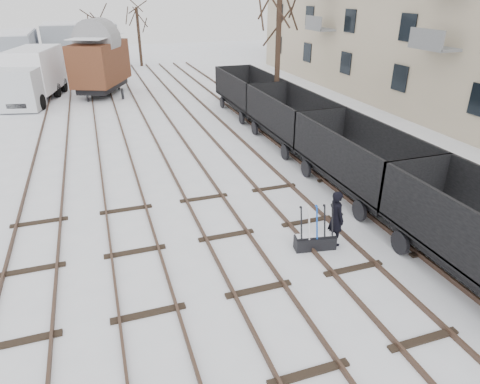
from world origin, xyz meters
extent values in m
plane|color=white|center=(0.00, 0.00, 0.00)|extent=(120.00, 120.00, 0.00)
cube|color=black|center=(-6.72, 14.00, 0.07)|extent=(0.07, 52.00, 0.15)
cube|color=black|center=(-5.28, 14.00, 0.07)|extent=(0.07, 52.00, 0.15)
cube|color=black|center=(-6.00, 2.00, 0.03)|extent=(1.90, 0.20, 0.08)
cube|color=black|center=(-3.72, 14.00, 0.07)|extent=(0.07, 52.00, 0.15)
cube|color=black|center=(-2.28, 14.00, 0.07)|extent=(0.07, 52.00, 0.15)
cube|color=black|center=(-3.00, 2.00, 0.03)|extent=(1.90, 0.20, 0.08)
cube|color=black|center=(-0.72, 14.00, 0.07)|extent=(0.07, 52.00, 0.15)
cube|color=black|center=(0.72, 14.00, 0.07)|extent=(0.07, 52.00, 0.15)
cube|color=black|center=(0.00, 2.00, 0.03)|extent=(1.90, 0.20, 0.08)
cube|color=black|center=(2.28, 14.00, 0.07)|extent=(0.07, 52.00, 0.15)
cube|color=black|center=(3.72, 14.00, 0.07)|extent=(0.07, 52.00, 0.15)
cube|color=black|center=(3.00, 2.00, 0.03)|extent=(1.90, 0.20, 0.08)
cube|color=black|center=(5.28, 14.00, 0.07)|extent=(0.07, 52.00, 0.15)
cube|color=black|center=(6.72, 14.00, 0.07)|extent=(0.07, 52.00, 0.15)
cube|color=black|center=(6.00, 2.00, 0.03)|extent=(1.90, 0.20, 0.08)
cube|color=gray|center=(-4.00, 40.00, 2.20)|extent=(7.00, 6.00, 4.40)
cube|color=silver|center=(-4.00, 40.00, 4.45)|extent=(6.86, 5.88, 0.10)
cube|color=black|center=(2.45, 1.38, 0.22)|extent=(1.35, 0.63, 0.44)
cube|color=black|center=(2.45, 1.38, 0.46)|extent=(1.33, 0.51, 0.06)
cube|color=silver|center=(2.45, 1.38, 0.50)|extent=(1.28, 0.46, 0.03)
cylinder|color=black|center=(1.95, 1.46, 0.95)|extent=(0.10, 0.32, 1.08)
cylinder|color=silver|center=(2.20, 1.42, 0.95)|extent=(0.10, 0.32, 1.08)
cylinder|color=#0D41AC|center=(2.45, 1.38, 0.95)|extent=(0.10, 0.32, 1.08)
cylinder|color=black|center=(2.69, 1.34, 0.95)|extent=(0.10, 0.32, 1.08)
cylinder|color=black|center=(2.94, 1.30, 0.95)|extent=(0.10, 0.32, 1.08)
imported|color=black|center=(3.20, 1.48, 0.93)|extent=(0.45, 0.68, 1.85)
cube|color=black|center=(4.76, -1.78, 1.78)|extent=(0.11, 6.49, 1.73)
cylinder|color=black|center=(7.19, 0.29, 0.38)|extent=(0.13, 0.76, 0.76)
cube|color=black|center=(6.00, 4.62, 0.70)|extent=(2.08, 5.71, 0.43)
cube|color=black|center=(6.00, 4.62, 0.92)|extent=(2.60, 6.49, 0.13)
cube|color=black|center=(4.76, 4.62, 1.78)|extent=(0.11, 6.49, 1.73)
cube|color=black|center=(7.24, 4.62, 1.78)|extent=(0.11, 6.49, 1.73)
cube|color=silver|center=(6.00, 4.62, 1.03)|extent=(2.34, 6.23, 0.06)
cylinder|color=black|center=(4.81, 2.54, 0.38)|extent=(0.13, 0.76, 0.76)
cylinder|color=black|center=(7.19, 6.69, 0.38)|extent=(0.13, 0.76, 0.76)
cube|color=black|center=(6.00, 11.02, 0.70)|extent=(2.08, 5.71, 0.43)
cube|color=black|center=(6.00, 11.02, 0.92)|extent=(2.60, 6.49, 0.13)
cube|color=black|center=(4.76, 11.02, 1.78)|extent=(0.11, 6.49, 1.73)
cube|color=black|center=(7.24, 11.02, 1.78)|extent=(0.11, 6.49, 1.73)
cube|color=silver|center=(6.00, 11.02, 1.03)|extent=(2.34, 6.23, 0.06)
cylinder|color=black|center=(4.81, 8.94, 0.38)|extent=(0.13, 0.76, 0.76)
cylinder|color=black|center=(7.19, 13.09, 0.38)|extent=(0.13, 0.76, 0.76)
cube|color=black|center=(6.00, 17.42, 0.70)|extent=(2.08, 5.71, 0.43)
cube|color=black|center=(6.00, 17.42, 0.92)|extent=(2.60, 6.49, 0.13)
cube|color=black|center=(4.76, 17.42, 1.78)|extent=(0.11, 6.49, 1.73)
cube|color=black|center=(7.24, 17.42, 1.78)|extent=(0.11, 6.49, 1.73)
cube|color=silver|center=(6.00, 17.42, 1.03)|extent=(2.34, 6.23, 0.06)
cylinder|color=black|center=(4.81, 15.34, 0.38)|extent=(0.13, 0.76, 0.76)
cylinder|color=black|center=(7.19, 19.49, 0.38)|extent=(0.13, 0.76, 0.76)
cube|color=black|center=(-2.76, 26.30, 0.74)|extent=(4.03, 5.49, 0.46)
cube|color=#502C18|center=(-2.76, 26.30, 2.46)|extent=(4.80, 6.33, 2.97)
cube|color=silver|center=(-2.76, 26.30, 4.34)|extent=(4.44, 5.96, 0.05)
cylinder|color=black|center=(-4.02, 24.47, 0.40)|extent=(0.14, 0.80, 0.80)
cylinder|color=black|center=(-1.51, 28.13, 0.40)|extent=(0.14, 0.80, 0.80)
cube|color=black|center=(-7.54, 25.94, 0.58)|extent=(3.07, 8.12, 0.32)
cube|color=silver|center=(-7.54, 22.98, 1.43)|extent=(2.95, 2.64, 2.64)
cube|color=white|center=(-7.54, 26.79, 2.12)|extent=(3.83, 5.96, 2.96)
cube|color=silver|center=(-7.54, 26.79, 3.62)|extent=(3.76, 5.84, 0.04)
cylinder|color=black|center=(-8.70, 23.19, 0.53)|extent=(0.32, 1.06, 1.06)
cylinder|color=black|center=(-6.37, 28.90, 0.53)|extent=(0.32, 1.06, 1.06)
cube|color=white|center=(-3.41, 34.09, 1.09)|extent=(2.12, 4.82, 1.97)
cube|color=silver|center=(-3.41, 34.09, 2.10)|extent=(2.06, 4.71, 0.04)
cylinder|color=black|center=(-4.39, 32.56, 0.38)|extent=(0.24, 0.76, 0.76)
cylinder|color=black|center=(-2.42, 35.62, 0.38)|extent=(0.24, 0.76, 0.76)
cylinder|color=black|center=(6.73, 14.58, 3.64)|extent=(0.30, 0.30, 7.29)
cylinder|color=black|center=(-2.48, 37.07, 2.55)|extent=(0.30, 0.30, 5.10)
cylinder|color=black|center=(1.79, 39.63, 2.92)|extent=(0.30, 0.30, 5.85)
camera|label=1|loc=(-3.54, -8.78, 7.48)|focal=32.00mm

